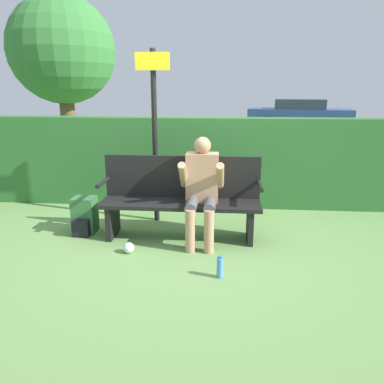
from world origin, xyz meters
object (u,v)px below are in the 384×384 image
(park_bench, at_px, (181,197))
(signpost, at_px, (155,127))
(parked_car, at_px, (299,114))
(person_seated, at_px, (202,186))
(backpack, at_px, (84,216))
(tree, at_px, (62,51))
(water_bottle, at_px, (220,267))

(park_bench, distance_m, signpost, 1.03)
(park_bench, xyz_separation_m, parked_car, (3.83, 13.02, 0.13))
(person_seated, relative_size, backpack, 2.70)
(backpack, height_order, parked_car, parked_car)
(signpost, relative_size, tree, 0.58)
(water_bottle, xyz_separation_m, signpost, (-0.89, 1.56, 1.17))
(tree, bearing_deg, parked_car, 48.98)
(water_bottle, relative_size, parked_car, 0.05)
(park_bench, bearing_deg, signpost, 126.84)
(backpack, relative_size, water_bottle, 2.05)
(backpack, bearing_deg, water_bottle, -31.03)
(signpost, bearing_deg, backpack, -147.07)
(tree, bearing_deg, park_bench, -55.06)
(backpack, height_order, tree, tree)
(park_bench, height_order, water_bottle, park_bench)
(water_bottle, distance_m, tree, 7.39)
(backpack, xyz_separation_m, water_bottle, (1.71, -1.03, -0.11))
(water_bottle, bearing_deg, parked_car, 76.63)
(backpack, height_order, signpost, signpost)
(person_seated, relative_size, tree, 0.32)
(park_bench, height_order, tree, tree)
(water_bottle, distance_m, parked_car, 14.44)
(tree, bearing_deg, signpost, -55.30)
(backpack, bearing_deg, person_seated, -5.15)
(signpost, distance_m, parked_car, 13.20)
(signpost, bearing_deg, park_bench, -53.16)
(water_bottle, height_order, tree, tree)
(person_seated, xyz_separation_m, water_bottle, (0.23, -0.89, -0.57))
(person_seated, xyz_separation_m, signpost, (-0.65, 0.66, 0.60))
(backpack, xyz_separation_m, tree, (-2.12, 4.78, 2.37))
(signpost, bearing_deg, person_seated, -45.40)
(person_seated, xyz_separation_m, backpack, (-1.47, 0.13, -0.46))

